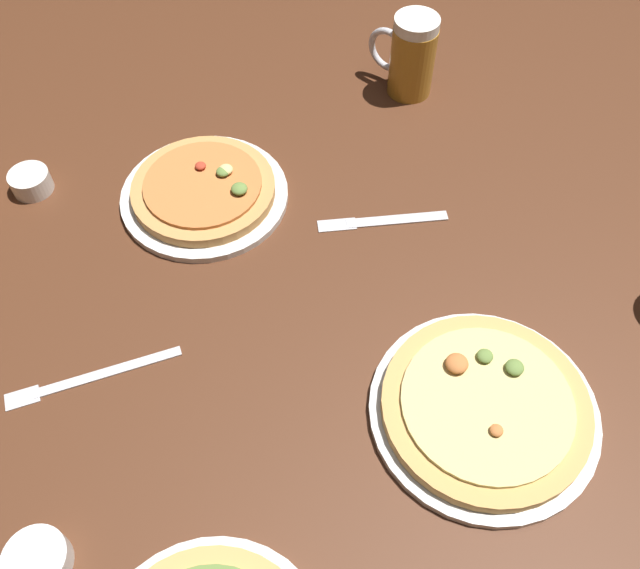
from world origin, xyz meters
TOP-DOWN VIEW (x-y plane):
  - ground_plane at (0.00, 0.00)m, footprint 2.40×2.40m
  - pizza_plate_near at (0.08, -0.27)m, footprint 0.29×0.29m
  - pizza_plate_far at (-0.06, 0.26)m, footprint 0.27×0.27m
  - beer_mug_amber at (0.38, 0.31)m, footprint 0.08×0.13m
  - ramekin_sauce at (-0.29, 0.42)m, footprint 0.06×0.06m
  - ramekin_butter at (-0.47, -0.15)m, footprint 0.07×0.07m
  - fork_left at (-0.33, 0.04)m, footprint 0.23×0.07m
  - knife_right at (0.15, 0.06)m, footprint 0.19×0.11m

SIDE VIEW (x-z plane):
  - ground_plane at x=0.00m, z-range -0.03..0.00m
  - fork_left at x=-0.33m, z-range 0.00..0.01m
  - knife_right at x=0.15m, z-range 0.00..0.01m
  - ramekin_butter at x=-0.47m, z-range 0.00..0.03m
  - pizza_plate_far at x=-0.06m, z-range -0.01..0.04m
  - pizza_plate_near at x=0.08m, z-range -0.01..0.04m
  - ramekin_sauce at x=-0.29m, z-range 0.00..0.03m
  - beer_mug_amber at x=0.38m, z-range 0.00..0.15m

